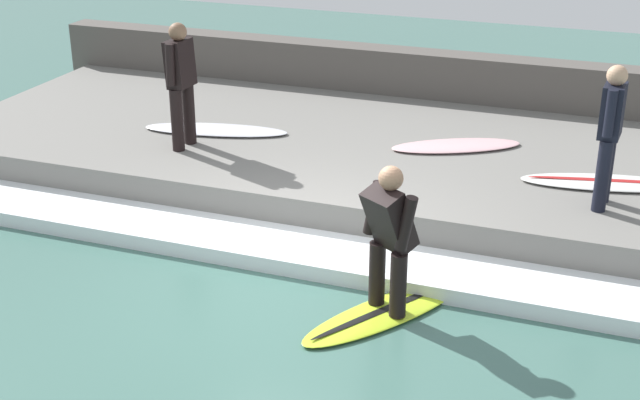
% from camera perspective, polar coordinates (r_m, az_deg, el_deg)
% --- Properties ---
extents(ground_plane, '(28.00, 28.00, 0.00)m').
position_cam_1_polar(ground_plane, '(9.54, -1.55, -5.53)').
color(ground_plane, '#426B60').
extents(concrete_ledge, '(4.40, 12.36, 0.52)m').
position_cam_1_polar(concrete_ledge, '(12.23, 4.06, 2.46)').
color(concrete_ledge, slate).
rests_on(concrete_ledge, ground_plane).
extents(back_wall, '(0.50, 12.98, 1.23)m').
position_cam_1_polar(back_wall, '(14.37, 6.90, 7.02)').
color(back_wall, '#544F49').
rests_on(back_wall, ground_plane).
extents(wave_foam_crest, '(0.89, 11.74, 0.18)m').
position_cam_1_polar(wave_foam_crest, '(9.99, -0.28, -3.51)').
color(wave_foam_crest, white).
rests_on(wave_foam_crest, ground_plane).
extents(surfboard_riding, '(2.07, 1.57, 0.07)m').
position_cam_1_polar(surfboard_riding, '(9.04, 4.27, -7.11)').
color(surfboard_riding, '#BFE02D').
rests_on(surfboard_riding, ground_plane).
extents(surfer_riding, '(0.60, 0.61, 1.53)m').
position_cam_1_polar(surfer_riding, '(8.63, 4.45, -2.07)').
color(surfer_riding, black).
rests_on(surfer_riding, surfboard_riding).
extents(surfer_waiting_near, '(0.57, 0.29, 1.67)m').
position_cam_1_polar(surfer_waiting_near, '(11.86, -8.91, 7.68)').
color(surfer_waiting_near, black).
rests_on(surfer_waiting_near, concrete_ledge).
extents(surfboard_waiting_near, '(0.95, 2.12, 0.06)m').
position_cam_1_polar(surfboard_waiting_near, '(12.66, -6.69, 4.49)').
color(surfboard_waiting_near, silver).
rests_on(surfboard_waiting_near, concrete_ledge).
extents(surfer_waiting_far, '(0.55, 0.25, 1.64)m').
position_cam_1_polar(surfer_waiting_far, '(10.33, 18.07, 4.35)').
color(surfer_waiting_far, black).
rests_on(surfer_waiting_far, concrete_ledge).
extents(surfboard_waiting_far, '(0.99, 2.15, 0.07)m').
position_cam_1_polar(surfboard_waiting_far, '(11.27, 17.98, 1.07)').
color(surfboard_waiting_far, white).
rests_on(surfboard_waiting_far, concrete_ledge).
extents(surfboard_spare, '(1.32, 1.82, 0.06)m').
position_cam_1_polar(surfboard_spare, '(12.09, 8.71, 3.46)').
color(surfboard_spare, beige).
rests_on(surfboard_spare, concrete_ledge).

